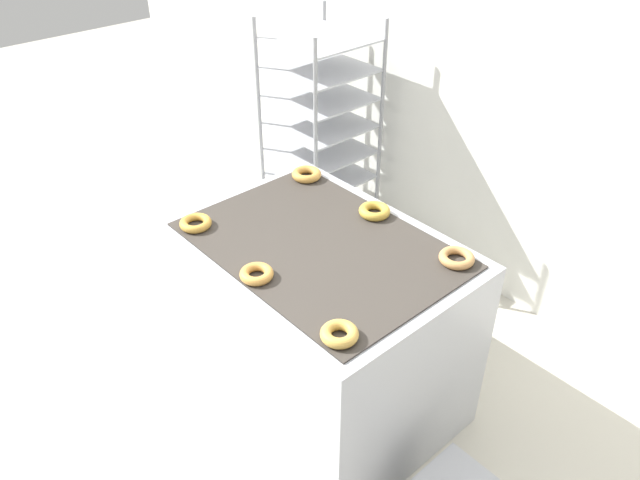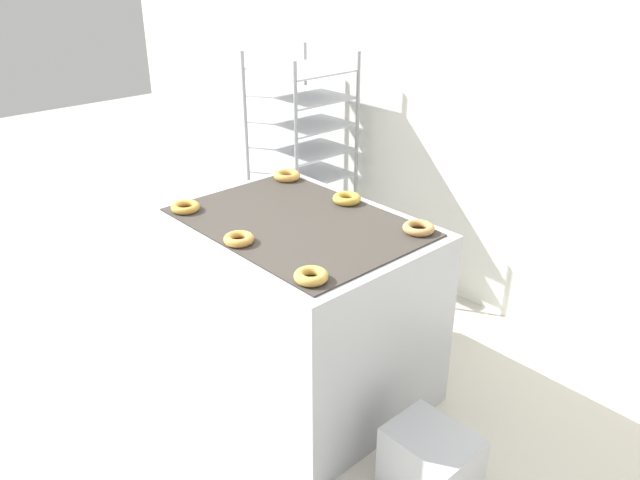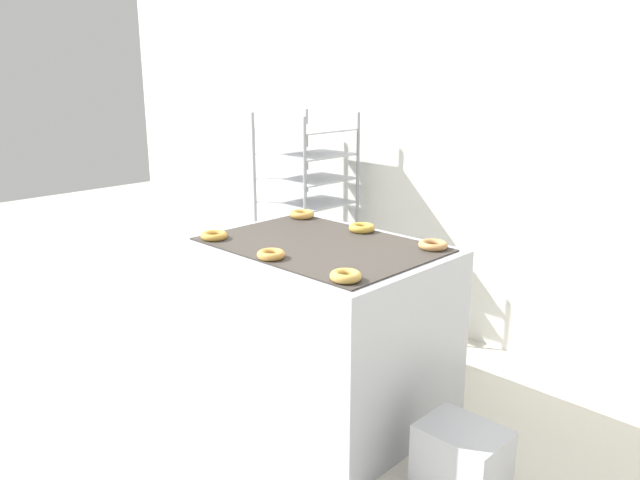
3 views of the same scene
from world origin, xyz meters
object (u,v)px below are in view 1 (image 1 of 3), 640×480
Objects in this scene: donut_near_right at (339,334)px; donut_far_center at (375,211)px; donut_far_right at (457,258)px; donut_far_left at (307,174)px; fryer_machine at (320,326)px; donut_near_center at (257,274)px; baking_rack_cart at (320,138)px; donut_near_left at (196,223)px.

donut_far_center is (-0.49, 0.68, -0.00)m from donut_near_right.
donut_far_center is 0.48m from donut_far_right.
donut_near_right is 1.18m from donut_far_left.
donut_near_right is at bearing -34.98° from fryer_machine.
fryer_machine is 0.60m from donut_near_center.
donut_far_left is 0.95m from donut_far_right.
baking_rack_cart is at bearing 150.16° from donut_far_center.
donut_near_center is 0.92× the size of donut_far_right.
baking_rack_cart is at bearing 133.66° from donut_far_left.
donut_far_center is 0.98× the size of donut_far_right.
donut_far_center is (0.47, 0.01, -0.00)m from donut_far_left.
donut_near_center is 0.84m from donut_far_left.
donut_far_left reaches higher than fryer_machine.
donut_far_right is (-0.01, 0.67, -0.00)m from donut_near_right.
baking_rack_cart is 0.87m from donut_far_left.
fryer_machine is at bearing 91.39° from donut_near_center.
donut_far_left reaches higher than donut_near_left.
donut_far_left is (-0.97, 0.68, -0.00)m from donut_near_right.
baking_rack_cart reaches higher than donut_far_right.
donut_far_right is at bearing 35.08° from donut_near_left.
donut_near_center is 0.99× the size of donut_near_right.
donut_far_right is (0.46, 0.68, -0.00)m from donut_near_center.
donut_near_right is 0.67m from donut_far_right.
donut_near_left is 1.15m from donut_far_right.
baking_rack_cart is 10.17× the size of donut_far_left.
donut_near_center is at bearing -124.07° from donut_far_right.
fryer_machine is at bearing -144.35° from donut_far_right.
donut_near_left is at bearing -144.92° from donut_far_right.
donut_far_left is at bearing 125.72° from donut_near_center.
donut_near_center is at bearing -88.61° from fryer_machine.
donut_near_center is (0.48, -0.02, 0.00)m from donut_near_left.
donut_near_center is 0.69m from donut_far_center.
donut_far_left reaches higher than donut_near_center.
donut_far_left is (-0.48, 0.34, 0.50)m from fryer_machine.
donut_far_right is (0.48, -0.01, -0.00)m from donut_far_center.
donut_near_left is at bearing 177.56° from donut_near_center.
baking_rack_cart is (-1.07, 0.95, 0.30)m from fryer_machine.
donut_far_right is at bearing -0.91° from donut_far_center.
fryer_machine is 0.76m from donut_near_left.
baking_rack_cart is 10.27× the size of donut_far_right.
donut_far_center is at bearing -29.84° from baking_rack_cart.
donut_far_left is at bearing 144.97° from fryer_machine.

